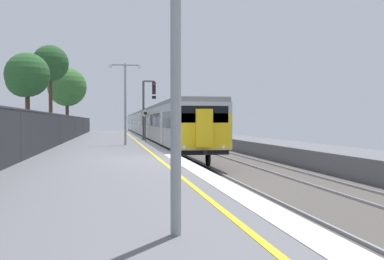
% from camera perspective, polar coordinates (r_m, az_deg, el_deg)
% --- Properties ---
extents(ground, '(17.40, 110.00, 1.21)m').
position_cam_1_polar(ground, '(17.62, 5.51, -5.69)').
color(ground, slate).
extents(commuter_train_at_platform, '(2.83, 64.61, 3.81)m').
position_cam_1_polar(commuter_train_at_platform, '(52.36, -5.71, 0.87)').
color(commuter_train_at_platform, '#B7B7BC').
rests_on(commuter_train_at_platform, ground).
extents(signal_gantry, '(1.10, 0.24, 4.81)m').
position_cam_1_polar(signal_gantry, '(35.69, -5.90, 3.57)').
color(signal_gantry, '#47474C').
rests_on(signal_gantry, ground).
extents(speed_limit_sign, '(0.59, 0.08, 2.39)m').
position_cam_1_polar(speed_limit_sign, '(32.23, -6.10, 1.21)').
color(speed_limit_sign, '#59595B').
rests_on(speed_limit_sign, ground).
extents(platform_lamp_mid, '(2.00, 0.20, 5.12)m').
position_cam_1_polar(platform_lamp_mid, '(27.86, -8.70, 4.35)').
color(platform_lamp_mid, '#93999E').
rests_on(platform_lamp_mid, ground).
extents(platform_back_fence, '(0.07, 99.00, 1.96)m').
position_cam_1_polar(platform_back_fence, '(17.16, -21.46, -0.49)').
color(platform_back_fence, '#282B2D').
rests_on(platform_back_fence, ground).
extents(background_tree_left, '(3.19, 3.19, 6.45)m').
position_cam_1_polar(background_tree_left, '(33.84, -20.83, 6.51)').
color(background_tree_left, '#473323').
rests_on(background_tree_left, ground).
extents(background_tree_centre, '(3.31, 3.32, 8.47)m').
position_cam_1_polar(background_tree_centre, '(42.34, -18.18, 8.10)').
color(background_tree_centre, '#473323').
rests_on(background_tree_centre, ground).
extents(background_tree_right, '(4.53, 4.53, 7.80)m').
position_cam_1_polar(background_tree_right, '(53.52, -15.93, 5.29)').
color(background_tree_right, '#473323').
rests_on(background_tree_right, ground).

